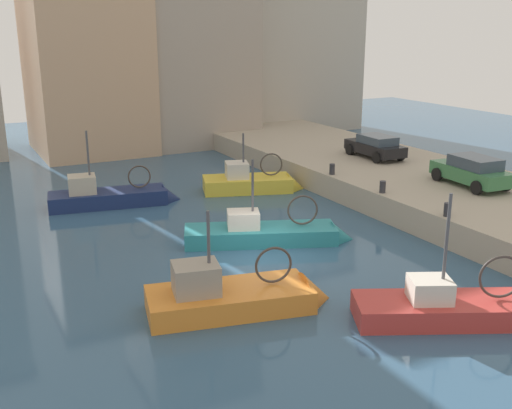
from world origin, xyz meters
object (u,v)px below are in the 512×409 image
object	(u,v)px
fishing_boat_navy	(115,203)
fishing_boat_red	(458,317)
parked_car_black	(375,146)
mooring_bollard_south	(447,210)
fishing_boat_teal	(269,240)
fishing_boat_yellow	(254,189)
parked_car_green	(472,171)
mooring_bollard_mid	(383,187)
fishing_boat_orange	(241,305)
mooring_bollard_north	(332,169)

from	to	relation	value
fishing_boat_navy	fishing_boat_red	distance (m)	17.88
parked_car_black	mooring_bollard_south	xyz separation A→B (m)	(-4.53, -10.22, -0.41)
parked_car_black	fishing_boat_red	bearing A→B (deg)	-120.36
fishing_boat_teal	mooring_bollard_south	size ratio (longest dim) A/B	12.76
fishing_boat_yellow	parked_car_green	size ratio (longest dim) A/B	1.38
fishing_boat_teal	mooring_bollard_mid	distance (m)	6.29
fishing_boat_orange	fishing_boat_yellow	xyz separation A→B (m)	(6.94, 12.31, -0.01)
parked_car_green	fishing_boat_navy	bearing A→B (deg)	149.23
fishing_boat_yellow	fishing_boat_teal	bearing A→B (deg)	-113.25
fishing_boat_yellow	mooring_bollard_north	world-z (taller)	fishing_boat_yellow
mooring_bollard_south	fishing_boat_red	bearing A→B (deg)	-131.07
fishing_boat_red	parked_car_black	bearing A→B (deg)	59.64
fishing_boat_yellow	mooring_bollard_mid	world-z (taller)	fishing_boat_yellow
fishing_boat_orange	mooring_bollard_south	distance (m)	10.05
fishing_boat_yellow	mooring_bollard_south	world-z (taller)	fishing_boat_yellow
fishing_boat_yellow	fishing_boat_orange	bearing A→B (deg)	-119.40
fishing_boat_orange	parked_car_green	bearing A→B (deg)	16.79
fishing_boat_teal	fishing_boat_red	size ratio (longest dim) A/B	1.10
fishing_boat_teal	mooring_bollard_south	bearing A→B (deg)	-30.19
mooring_bollard_south	mooring_bollard_north	bearing A→B (deg)	90.00
parked_car_green	mooring_bollard_south	xyz separation A→B (m)	(-4.49, -3.00, -0.46)
fishing_boat_yellow	mooring_bollard_north	distance (m)	4.40
fishing_boat_red	mooring_bollard_mid	distance (m)	10.21
fishing_boat_teal	mooring_bollard_north	distance (m)	7.69
fishing_boat_orange	fishing_boat_yellow	size ratio (longest dim) A/B	1.07
fishing_boat_navy	mooring_bollard_north	distance (m)	11.06
fishing_boat_orange	mooring_bollard_south	xyz separation A→B (m)	(9.87, 1.33, 1.35)
parked_car_black	mooring_bollard_mid	world-z (taller)	parked_car_black
fishing_boat_orange	mooring_bollard_mid	xyz separation A→B (m)	(9.87, 5.33, 1.35)
mooring_bollard_south	fishing_boat_orange	bearing A→B (deg)	-172.30
mooring_bollard_mid	mooring_bollard_north	world-z (taller)	same
fishing_boat_navy	fishing_boat_teal	bearing A→B (deg)	-63.18
fishing_boat_orange	parked_car_black	distance (m)	18.54
fishing_boat_red	mooring_bollard_south	bearing A→B (deg)	48.93
parked_car_black	fishing_boat_yellow	bearing A→B (deg)	174.17
fishing_boat_yellow	fishing_boat_navy	xyz separation A→B (m)	(-7.35, 0.83, 0.01)
fishing_boat_teal	parked_car_black	bearing A→B (deg)	32.00
fishing_boat_yellow	parked_car_green	world-z (taller)	fishing_boat_yellow
fishing_boat_navy	parked_car_green	world-z (taller)	fishing_boat_navy
fishing_boat_orange	fishing_boat_red	xyz separation A→B (m)	(5.43, -3.76, -0.03)
fishing_boat_red	parked_car_green	bearing A→B (deg)	42.18
fishing_boat_navy	mooring_bollard_mid	distance (m)	12.99
fishing_boat_teal	fishing_boat_orange	world-z (taller)	fishing_boat_teal
fishing_boat_yellow	mooring_bollard_south	xyz separation A→B (m)	(2.94, -10.98, 1.36)
fishing_boat_orange	fishing_boat_red	distance (m)	6.61
fishing_boat_red	parked_car_black	world-z (taller)	fishing_boat_red
parked_car_green	mooring_bollard_mid	distance (m)	4.63
parked_car_black	mooring_bollard_south	world-z (taller)	parked_car_black
fishing_boat_orange	parked_car_black	size ratio (longest dim) A/B	1.58
parked_car_green	mooring_bollard_north	bearing A→B (deg)	131.96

